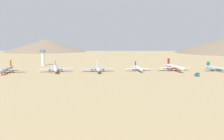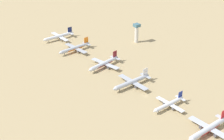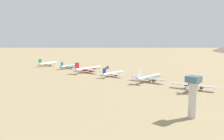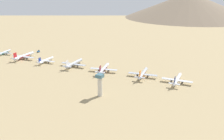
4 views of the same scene
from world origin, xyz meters
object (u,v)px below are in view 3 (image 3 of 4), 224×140
parked_jet_2 (194,84)px  parked_jet_7 (48,63)px  parked_jet_3 (149,77)px  parked_jet_4 (113,73)px  service_truck (107,67)px  control_tower (193,94)px  parked_jet_6 (69,66)px  parked_jet_5 (88,69)px

parked_jet_2 → parked_jet_7: bearing=90.3°
parked_jet_3 → parked_jet_4: size_ratio=1.24×
service_truck → control_tower: size_ratio=0.22×
parked_jet_3 → parked_jet_6: parked_jet_3 is taller
parked_jet_2 → parked_jet_4: bearing=91.0°
parked_jet_5 → control_tower: 194.50m
parked_jet_4 → service_truck: (43.08, 53.67, -1.71)m
parked_jet_5 → parked_jet_3: bearing=-88.4°
parked_jet_7 → control_tower: bearing=-104.3°
parked_jet_6 → parked_jet_7: bearing=96.2°
parked_jet_2 → control_tower: size_ratio=1.90×
parked_jet_4 → control_tower: 152.99m
parked_jet_6 → parked_jet_7: (-5.38, 49.40, 0.48)m
parked_jet_3 → parked_jet_2: bearing=-91.2°
parked_jet_5 → parked_jet_7: (0.17, 100.11, -0.74)m
parked_jet_2 → parked_jet_4: (-1.74, 100.15, -0.73)m
parked_jet_4 → service_truck: size_ratio=7.17×
service_truck → control_tower: 220.93m
parked_jet_2 → service_truck: parked_jet_2 is taller
service_truck → parked_jet_7: bearing=114.9°
parked_jet_2 → parked_jet_6: 196.57m
control_tower → parked_jet_4: bearing=62.2°
parked_jet_2 → parked_jet_4: parked_jet_2 is taller
parked_jet_7 → control_tower: control_tower is taller
parked_jet_7 → service_truck: (42.75, -92.12, -1.98)m
parked_jet_3 → parked_jet_7: bearing=90.7°
service_truck → parked_jet_2: bearing=-105.0°
control_tower → service_truck: bearing=58.8°
parked_jet_7 → parked_jet_5: bearing=-90.1°
parked_jet_2 → parked_jet_5: 145.84m
parked_jet_3 → parked_jet_6: 146.22m
parked_jet_2 → service_truck: bearing=75.0°
parked_jet_4 → service_truck: bearing=51.2°
service_truck → parked_jet_6: bearing=131.2°
parked_jet_3 → parked_jet_7: 195.60m
parked_jet_3 → control_tower: control_tower is taller
parked_jet_5 → service_truck: (42.92, 7.99, -2.72)m
parked_jet_7 → service_truck: size_ratio=7.62×
parked_jet_4 → parked_jet_7: (0.33, 145.79, 0.27)m
parked_jet_6 → parked_jet_7: parked_jet_7 is taller
parked_jet_2 → control_tower: control_tower is taller
parked_jet_3 → parked_jet_6: size_ratio=1.31×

